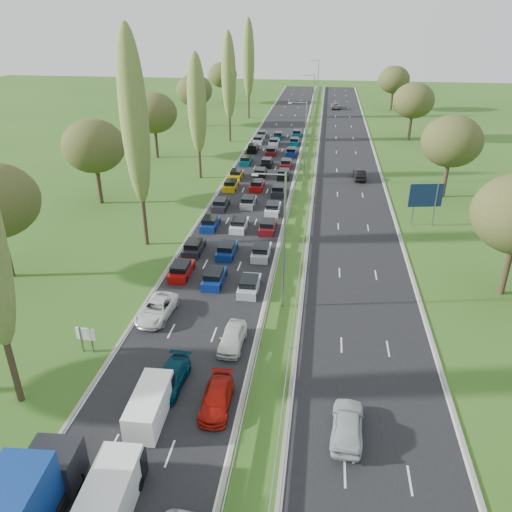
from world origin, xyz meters
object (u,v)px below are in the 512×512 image
(white_van_front, at_px, (110,496))
(white_van_rear, at_px, (151,403))
(direction_sign, at_px, (426,197))
(near_car_2, at_px, (157,309))
(info_sign, at_px, (86,336))

(white_van_front, relative_size, white_van_rear, 1.13)
(white_van_rear, relative_size, direction_sign, 0.94)
(near_car_2, bearing_deg, white_van_front, -74.68)
(near_car_2, relative_size, direction_sign, 0.99)
(near_car_2, height_order, white_van_front, white_van_front)
(info_sign, distance_m, direction_sign, 41.02)
(near_car_2, bearing_deg, info_sign, -119.67)
(white_van_rear, distance_m, info_sign, 9.00)
(white_van_rear, height_order, info_sign, info_sign)
(white_van_front, bearing_deg, direction_sign, 59.97)
(info_sign, xyz_separation_m, direction_sign, (28.80, 29.13, 2.20))
(white_van_front, height_order, white_van_rear, white_van_front)
(white_van_front, bearing_deg, info_sign, 116.85)
(white_van_front, height_order, direction_sign, direction_sign)
(near_car_2, distance_m, direction_sign, 34.71)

